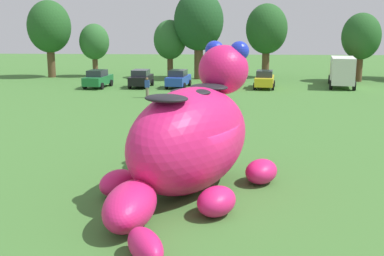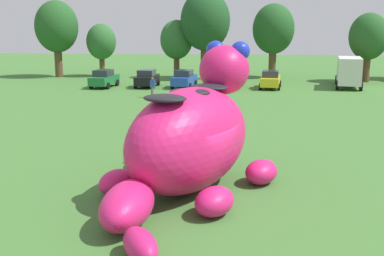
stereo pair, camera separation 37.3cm
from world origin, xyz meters
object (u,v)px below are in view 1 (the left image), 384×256
Objects in this scene: car_black at (141,78)px; spectator_mid_field at (147,88)px; car_green at (98,79)px; car_red at (222,80)px; car_yellow at (265,79)px; car_blue at (178,79)px; box_truck at (342,71)px; giant_inflatable_creature at (191,138)px.

spectator_mid_field is (1.61, -6.78, -0.01)m from car_black.
car_green and car_red have the same top height.
car_red is 4.09m from car_yellow.
car_blue is 0.65× the size of box_truck.
car_green and car_blue have the same top height.
car_blue is (7.80, 0.48, 0.00)m from car_green.
car_blue is 2.52× the size of spectator_mid_field.
car_black is 2.45× the size of spectator_mid_field.
box_truck reaches higher than car_red.
car_red is 8.84m from spectator_mid_field.
box_truck reaches higher than car_black.
giant_inflatable_creature is at bearing -100.31° from car_yellow.
car_green is 1.00× the size of car_yellow.
car_black is at bearing 178.73° from car_blue.
car_red is 11.86m from box_truck.
car_red and car_yellow have the same top height.
giant_inflatable_creature is 2.54× the size of car_blue.
giant_inflatable_creature is 2.51× the size of car_red.
car_green reaches higher than spectator_mid_field.
giant_inflatable_creature is at bearing -69.53° from car_green.
giant_inflatable_creature is 29.57m from car_blue.
car_red is at bearing -173.04° from car_yellow.
box_truck is at bearing 10.45° from car_yellow.
car_green is 2.50× the size of spectator_mid_field.
giant_inflatable_creature is 33.39m from box_truck.
giant_inflatable_creature is 30.24m from car_black.
box_truck reaches higher than car_blue.
car_red is 2.55× the size of spectator_mid_field.
car_black is (-6.65, 29.48, -1.14)m from giant_inflatable_creature.
car_yellow is at bearing 79.69° from giant_inflatable_creature.
spectator_mid_field is (-18.01, -8.07, -0.75)m from box_truck.
box_truck is at bearing 3.77° from car_black.
car_green is 0.98× the size of car_red.
box_truck is (15.96, 1.37, 0.74)m from car_blue.
car_blue is (-2.99, 29.39, -1.14)m from giant_inflatable_creature.
car_green and car_yellow have the same top height.
box_truck is 19.75m from spectator_mid_field.
car_black and car_red have the same top height.
car_green is at bearing 179.78° from car_red.
car_red is at bearing 44.30° from spectator_mid_field.
car_black is 11.99m from car_yellow.
box_truck reaches higher than car_yellow.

